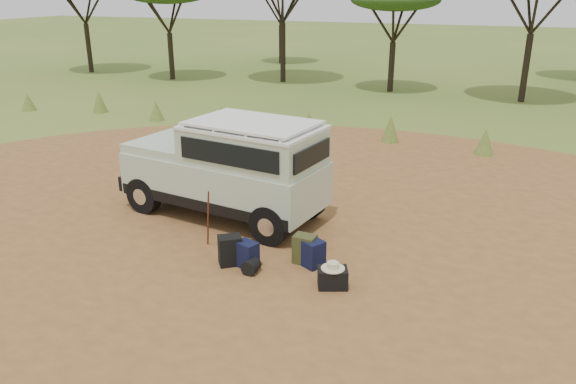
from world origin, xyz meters
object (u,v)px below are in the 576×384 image
at_px(backpack_black, 230,251).
at_px(safari_vehicle, 229,170).
at_px(walking_staff, 208,219).
at_px(hard_case, 333,278).
at_px(duffel_navy, 311,253).
at_px(backpack_navy, 247,255).
at_px(backpack_olive, 305,249).

bearing_deg(backpack_black, safari_vehicle, 80.64).
relative_size(walking_staff, hard_case, 2.71).
height_order(safari_vehicle, duffel_navy, safari_vehicle).
bearing_deg(hard_case, backpack_navy, 154.01).
height_order(duffel_navy, hard_case, duffel_navy).
bearing_deg(backpack_black, backpack_navy, -34.23).
xyz_separation_m(safari_vehicle, walking_staff, (0.39, -1.68, -0.44)).
height_order(backpack_olive, hard_case, backpack_olive).
distance_m(safari_vehicle, hard_case, 3.89).
xyz_separation_m(backpack_navy, hard_case, (1.68, -0.11, -0.08)).
xyz_separation_m(backpack_navy, backpack_olive, (0.92, 0.56, 0.03)).
xyz_separation_m(safari_vehicle, duffel_navy, (2.47, -1.57, -0.83)).
distance_m(backpack_navy, backpack_olive, 1.08).
xyz_separation_m(walking_staff, hard_case, (2.70, -0.51, -0.47)).
bearing_deg(duffel_navy, safari_vehicle, 177.43).
bearing_deg(walking_staff, safari_vehicle, 64.06).
distance_m(safari_vehicle, walking_staff, 1.78).
bearing_deg(hard_case, backpack_olive, 116.35).
bearing_deg(hard_case, backpack_black, 155.00).
distance_m(backpack_olive, duffel_navy, 0.15).
distance_m(backpack_navy, hard_case, 1.68).
bearing_deg(walking_staff, duffel_navy, -36.03).
relative_size(safari_vehicle, hard_case, 9.64).
xyz_separation_m(safari_vehicle, backpack_navy, (1.41, -2.08, -0.83)).
relative_size(backpack_black, backpack_olive, 1.01).
relative_size(backpack_navy, duffel_navy, 0.99).
relative_size(backpack_black, hard_case, 1.13).
height_order(walking_staff, backpack_black, walking_staff).
height_order(backpack_navy, backpack_olive, backpack_olive).
relative_size(backpack_navy, backpack_olive, 0.90).
relative_size(backpack_olive, hard_case, 1.12).
distance_m(backpack_black, backpack_olive, 1.39).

